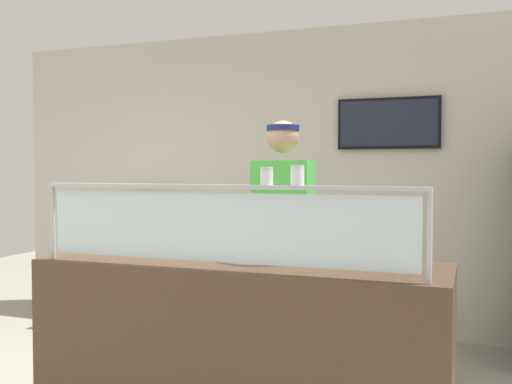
{
  "coord_description": "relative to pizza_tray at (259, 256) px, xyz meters",
  "views": [
    {
      "loc": [
        2.26,
        -2.54,
        1.45
      ],
      "look_at": [
        1.17,
        0.39,
        1.32
      ],
      "focal_mm": 40.89,
      "sensor_mm": 36.0,
      "label": 1
    }
  ],
  "objects": [
    {
      "name": "worker_figure",
      "position": [
        -0.06,
        0.63,
        0.04
      ],
      "size": [
        0.41,
        0.5,
        1.76
      ],
      "color": "#23232D",
      "rests_on": "ground"
    },
    {
      "name": "pepper_flake_shaker",
      "position": [
        0.33,
        -0.38,
        0.44
      ],
      "size": [
        0.07,
        0.07,
        0.1
      ],
      "color": "white",
      "rests_on": "sneeze_guard"
    },
    {
      "name": "pizza_box_stack",
      "position": [
        -1.92,
        1.64,
        0.04
      ],
      "size": [
        0.47,
        0.45,
        0.27
      ],
      "color": "silver",
      "rests_on": "prep_shelf"
    },
    {
      "name": "serving_counter",
      "position": [
        -0.07,
        -0.09,
        -0.49
      ],
      "size": [
        2.19,
        0.71,
        0.95
      ],
      "primitive_type": "cube",
      "color": "#4C3828",
      "rests_on": "ground"
    },
    {
      "name": "pizza_tray",
      "position": [
        0.0,
        0.0,
        0.0
      ],
      "size": [
        0.49,
        0.49,
        0.04
      ],
      "color": "#9EA0A8",
      "rests_on": "serving_counter"
    },
    {
      "name": "prep_shelf",
      "position": [
        -1.92,
        1.64,
        -0.53
      ],
      "size": [
        0.7,
        0.55,
        0.88
      ],
      "primitive_type": "cube",
      "color": "#B7BABF",
      "rests_on": "ground"
    },
    {
      "name": "parmesan_shaker",
      "position": [
        0.18,
        -0.38,
        0.44
      ],
      "size": [
        0.06,
        0.06,
        0.09
      ],
      "color": "white",
      "rests_on": "sneeze_guard"
    },
    {
      "name": "shop_rear_unit",
      "position": [
        -0.07,
        2.13,
        0.39
      ],
      "size": [
        6.59,
        0.13,
        2.7
      ],
      "color": "beige",
      "rests_on": "ground"
    },
    {
      "name": "pizza_server",
      "position": [
        0.0,
        -0.02,
        0.02
      ],
      "size": [
        0.14,
        0.29,
        0.01
      ],
      "primitive_type": "cube",
      "rotation": [
        0.0,
        0.0,
        0.25
      ],
      "color": "#ADAFB7",
      "rests_on": "pizza_tray"
    },
    {
      "name": "sneeze_guard",
      "position": [
        -0.07,
        -0.38,
        0.25
      ],
      "size": [
        2.02,
        0.06,
        0.42
      ],
      "color": "#B2B5BC",
      "rests_on": "serving_counter"
    }
  ]
}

